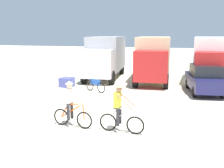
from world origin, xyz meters
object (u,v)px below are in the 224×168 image
object	(u,v)px
box_truck_grey_hauler	(106,55)
box_truck_tan_camper	(153,57)
supply_crate	(67,82)
bicycle_spare	(95,86)
box_truck_white_box	(211,58)
cyclist_orange_shirt	(71,106)
cyclist_cowboy_hat	(120,110)
sedan_parked	(205,79)

from	to	relation	value
box_truck_grey_hauler	box_truck_tan_camper	size ratio (longest dim) A/B	1.01
supply_crate	bicycle_spare	bearing A→B (deg)	-20.79
box_truck_white_box	box_truck_tan_camper	bearing A→B (deg)	-179.07
cyclist_orange_shirt	bicycle_spare	size ratio (longest dim) A/B	1.17
cyclist_orange_shirt	cyclist_cowboy_hat	distance (m)	1.99
box_truck_white_box	supply_crate	distance (m)	10.41
bicycle_spare	cyclist_orange_shirt	bearing A→B (deg)	-78.30
cyclist_orange_shirt	bicycle_spare	bearing A→B (deg)	101.70
sedan_parked	box_truck_tan_camper	bearing A→B (deg)	138.14
supply_crate	sedan_parked	bearing A→B (deg)	4.46
box_truck_tan_camper	cyclist_orange_shirt	size ratio (longest dim) A/B	3.80
box_truck_tan_camper	sedan_parked	world-z (taller)	box_truck_tan_camper
cyclist_cowboy_hat	supply_crate	xyz separation A→B (m)	(-5.70, 7.17, -0.52)
box_truck_white_box	sedan_parked	xyz separation A→B (m)	(-0.53, -3.32, -0.99)
box_truck_tan_camper	supply_crate	distance (m)	6.81
cyclist_orange_shirt	bicycle_spare	world-z (taller)	cyclist_orange_shirt
cyclist_cowboy_hat	bicycle_spare	size ratio (longest dim) A/B	1.17
sedan_parked	supply_crate	bearing A→B (deg)	-175.54
cyclist_cowboy_hat	sedan_parked	bearing A→B (deg)	67.55
box_truck_tan_camper	cyclist_orange_shirt	distance (m)	11.25
sedan_parked	supply_crate	xyz separation A→B (m)	(-8.95, -0.70, -0.56)
box_truck_tan_camper	bicycle_spare	world-z (taller)	box_truck_tan_camper
box_truck_grey_hauler	box_truck_white_box	bearing A→B (deg)	-1.76
supply_crate	cyclist_cowboy_hat	bearing A→B (deg)	-51.53
box_truck_white_box	bicycle_spare	world-z (taller)	box_truck_white_box
cyclist_orange_shirt	cyclist_cowboy_hat	world-z (taller)	same
box_truck_grey_hauler	cyclist_orange_shirt	xyz separation A→B (m)	(2.30, -11.40, -1.03)
sedan_parked	cyclist_cowboy_hat	world-z (taller)	cyclist_cowboy_hat
box_truck_tan_camper	cyclist_cowboy_hat	xyz separation A→B (m)	(0.37, -11.12, -1.03)
box_truck_grey_hauler	box_truck_white_box	world-z (taller)	same
sedan_parked	box_truck_grey_hauler	bearing A→B (deg)	154.69
box_truck_white_box	supply_crate	size ratio (longest dim) A/B	7.97
box_truck_white_box	cyclist_orange_shirt	world-z (taller)	box_truck_white_box
cyclist_orange_shirt	box_truck_white_box	bearing A→B (deg)	62.65
cyclist_orange_shirt	bicycle_spare	distance (m)	6.37
box_truck_grey_hauler	cyclist_orange_shirt	distance (m)	11.68
supply_crate	box_truck_tan_camper	bearing A→B (deg)	36.54
cyclist_cowboy_hat	bicycle_spare	xyz separation A→B (m)	(-3.28, 6.25, -0.45)
box_truck_tan_camper	box_truck_grey_hauler	bearing A→B (deg)	175.38
box_truck_tan_camper	sedan_parked	xyz separation A→B (m)	(3.63, -3.25, -0.99)
box_truck_tan_camper	box_truck_white_box	world-z (taller)	same
box_truck_white_box	sedan_parked	distance (m)	3.50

